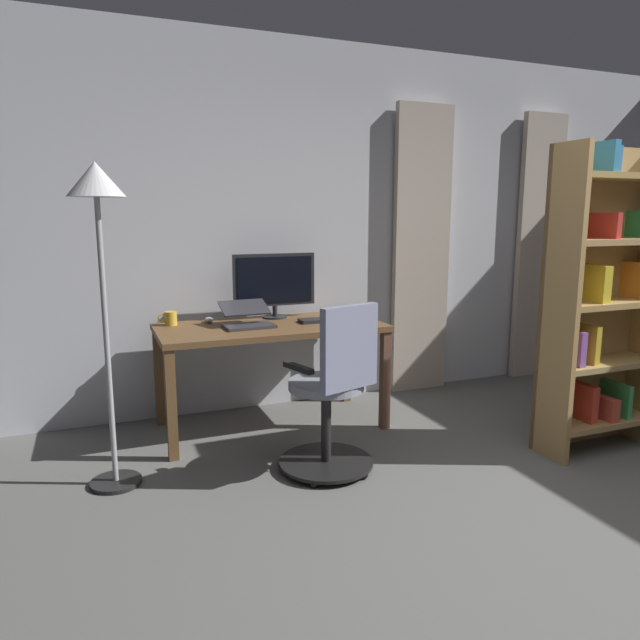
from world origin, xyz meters
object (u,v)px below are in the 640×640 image
at_px(office_chair, 333,396).
at_px(computer_keyboard, 325,320).
at_px(laptop, 247,319).
at_px(computer_mouse, 209,320).
at_px(computer_monitor, 274,282).
at_px(floor_lamp, 99,226).
at_px(bookshelf, 600,302).
at_px(desk, 270,337).
at_px(mug_coffee, 170,318).

height_order(office_chair, computer_keyboard, office_chair).
height_order(laptop, computer_mouse, laptop).
relative_size(office_chair, computer_monitor, 1.64).
height_order(office_chair, computer_monitor, computer_monitor).
bearing_deg(floor_lamp, bookshelf, 169.20).
height_order(desk, computer_keyboard, computer_keyboard).
bearing_deg(computer_keyboard, floor_lamp, 19.44).
distance_m(office_chair, computer_monitor, 1.23).
bearing_deg(computer_mouse, bookshelf, 148.62).
bearing_deg(computer_keyboard, bookshelf, 143.01).
height_order(computer_keyboard, floor_lamp, floor_lamp).
xyz_separation_m(office_chair, laptop, (0.28, -0.85, 0.32)).
height_order(computer_mouse, mug_coffee, mug_coffee).
distance_m(bookshelf, floor_lamp, 2.99).
height_order(computer_monitor, mug_coffee, computer_monitor).
relative_size(office_chair, laptop, 2.96).
bearing_deg(office_chair, floor_lamp, 148.75).
height_order(desk, bookshelf, bookshelf).
bearing_deg(desk, floor_lamp, 26.96).
bearing_deg(computer_keyboard, office_chair, 71.02).
xyz_separation_m(office_chair, computer_monitor, (0.00, -1.10, 0.54)).
xyz_separation_m(office_chair, mug_coffee, (0.76, -1.08, 0.32)).
height_order(office_chair, computer_mouse, office_chair).
distance_m(office_chair, computer_mouse, 1.23).
height_order(desk, laptop, laptop).
bearing_deg(mug_coffee, computer_mouse, -177.94).
distance_m(desk, computer_keyboard, 0.41).
relative_size(computer_keyboard, computer_mouse, 3.69).
relative_size(desk, computer_mouse, 15.39).
bearing_deg(mug_coffee, office_chair, 125.01).
xyz_separation_m(desk, computer_monitor, (-0.11, -0.25, 0.35)).
distance_m(computer_keyboard, computer_mouse, 0.82).
relative_size(computer_monitor, mug_coffee, 4.78).
xyz_separation_m(computer_monitor, computer_mouse, (0.49, 0.01, -0.25)).
xyz_separation_m(computer_monitor, mug_coffee, (0.76, 0.02, -0.22)).
xyz_separation_m(laptop, bookshelf, (-1.98, 1.09, 0.16)).
height_order(computer_monitor, laptop, computer_monitor).
bearing_deg(laptop, desk, 179.84).
xyz_separation_m(computer_mouse, bookshelf, (-2.20, 1.34, 0.19)).
distance_m(computer_keyboard, laptop, 0.56).
relative_size(office_chair, floor_lamp, 0.57).
relative_size(computer_keyboard, mug_coffee, 2.87).
bearing_deg(office_chair, computer_keyboard, 54.13).
bearing_deg(mug_coffee, computer_keyboard, 166.07).
height_order(mug_coffee, floor_lamp, floor_lamp).
bearing_deg(floor_lamp, desk, -153.04).
distance_m(office_chair, mug_coffee, 1.36).
bearing_deg(bookshelf, computer_monitor, -38.35).
bearing_deg(computer_monitor, mug_coffee, 1.55).
xyz_separation_m(office_chair, computer_mouse, (0.49, -1.09, 0.29)).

